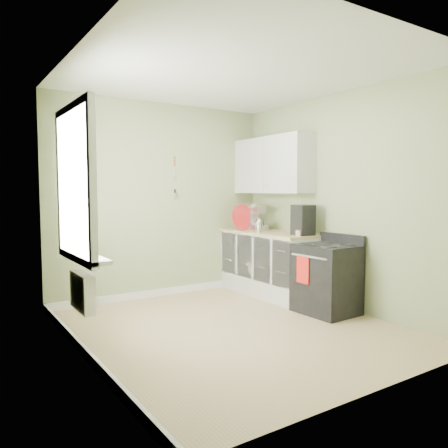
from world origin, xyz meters
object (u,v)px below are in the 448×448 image
stove (326,278)px  coffee_maker (303,221)px  kettle (259,225)px  stand_mixer (258,219)px

stove → coffee_maker: bearing=85.9°
kettle → coffee_maker: 0.69m
coffee_maker → stand_mixer: bearing=90.6°
stand_mixer → stove: bearing=-90.9°
stove → stand_mixer: (0.02, 1.38, 0.65)m
stove → kettle: 1.26m
stand_mixer → kettle: (-0.19, -0.27, -0.07)m
coffee_maker → kettle: bearing=107.4°
kettle → coffee_maker: (0.20, -0.65, 0.09)m
kettle → coffee_maker: coffee_maker is taller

